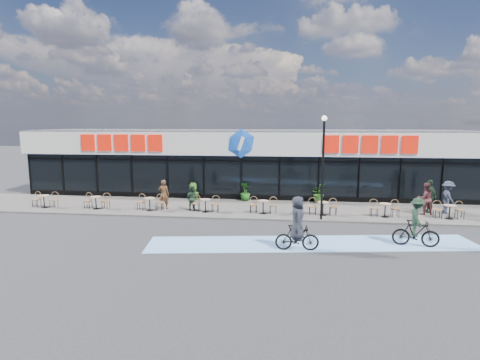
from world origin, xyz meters
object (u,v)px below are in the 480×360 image
object	(u,v)px
potted_plant_right	(318,193)
pedestrian_b	(448,198)
patron_right	(192,198)
cyclist_b	(416,226)
potted_plant_left	(194,191)
bistro_set_0	(45,200)
pedestrian_a	(429,196)
cyclist_a	(297,228)
potted_plant_mid	(245,192)
patron_left	(164,194)
pedestrian_c	(425,199)
lamp_post	(323,159)

from	to	relation	value
potted_plant_right	pedestrian_b	world-z (taller)	pedestrian_b
patron_right	cyclist_b	world-z (taller)	cyclist_b
potted_plant_left	bistro_set_0	bearing A→B (deg)	-159.21
pedestrian_a	cyclist_a	xyz separation A→B (m)	(-7.58, -7.04, -0.11)
potted_plant_mid	patron_left	xyz separation A→B (m)	(-4.50, -2.86, 0.27)
potted_plant_right	cyclist_a	world-z (taller)	cyclist_a
patron_right	pedestrian_c	world-z (taller)	pedestrian_c
patron_left	cyclist_b	world-z (taller)	cyclist_b
pedestrian_a	cyclist_b	bearing A→B (deg)	-39.15
pedestrian_b	potted_plant_right	bearing A→B (deg)	66.10
bistro_set_0	pedestrian_c	world-z (taller)	pedestrian_c
potted_plant_left	pedestrian_c	xyz separation A→B (m)	(13.59, -2.39, 0.33)
lamp_post	cyclist_b	distance (m)	5.61
bistro_set_0	cyclist_b	size ratio (longest dim) A/B	0.75
pedestrian_c	cyclist_b	xyz separation A→B (m)	(-2.26, -5.43, -0.09)
pedestrian_c	bistro_set_0	bearing A→B (deg)	-5.23
bistro_set_0	patron_left	size ratio (longest dim) A/B	0.89
bistro_set_0	potted_plant_left	xyz separation A→B (m)	(8.37, 3.18, 0.11)
bistro_set_0	patron_right	bearing A→B (deg)	1.85
potted_plant_right	pedestrian_b	xyz separation A→B (m)	(6.87, -2.29, 0.35)
patron_left	potted_plant_right	bearing A→B (deg)	-164.51
bistro_set_0	pedestrian_a	distance (m)	22.39
bistro_set_0	pedestrian_a	xyz separation A→B (m)	(22.35, 1.29, 0.48)
potted_plant_left	pedestrian_a	distance (m)	14.11
pedestrian_a	pedestrian_c	distance (m)	0.65
bistro_set_0	potted_plant_left	distance (m)	8.95
bistro_set_0	potted_plant_mid	size ratio (longest dim) A/B	1.31
lamp_post	cyclist_b	size ratio (longest dim) A/B	2.61
lamp_post	potted_plant_mid	distance (m)	6.70
lamp_post	potted_plant_left	bearing A→B (deg)	151.93
lamp_post	pedestrian_b	xyz separation A→B (m)	(7.05, 2.02, -2.25)
pedestrian_c	cyclist_b	bearing A→B (deg)	60.18
lamp_post	pedestrian_c	distance (m)	6.46
potted_plant_mid	pedestrian_c	bearing A→B (deg)	-13.77
potted_plant_mid	patron_right	size ratio (longest dim) A/B	0.83
patron_left	pedestrian_c	bearing A→B (deg)	179.29
bistro_set_0	potted_plant_right	xyz separation A→B (m)	(16.36, 3.32, 0.12)
bistro_set_0	potted_plant_right	world-z (taller)	potted_plant_right
potted_plant_left	potted_plant_mid	world-z (taller)	potted_plant_mid
cyclist_a	patron_left	bearing A→B (deg)	140.72
potted_plant_mid	pedestrian_c	xyz separation A→B (m)	(10.22, -2.51, 0.30)
potted_plant_right	pedestrian_a	xyz separation A→B (m)	(5.99, -2.03, 0.35)
pedestrian_c	lamp_post	bearing A→B (deg)	9.81
patron_right	pedestrian_c	xyz separation A→B (m)	(13.02, 0.49, 0.18)
potted_plant_mid	pedestrian_c	size ratio (longest dim) A/B	0.66
pedestrian_c	cyclist_a	world-z (taller)	cyclist_a
cyclist_a	pedestrian_b	bearing A→B (deg)	38.69
potted_plant_mid	pedestrian_c	distance (m)	10.53
pedestrian_b	cyclist_a	bearing A→B (deg)	123.22
patron_left	pedestrian_b	size ratio (longest dim) A/B	0.93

